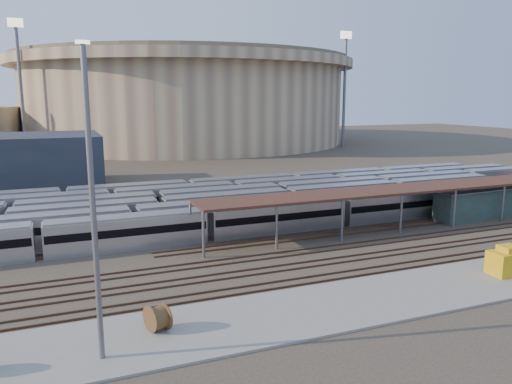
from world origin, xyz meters
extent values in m
plane|color=#383026|center=(0.00, 0.00, 0.00)|extent=(420.00, 420.00, 0.00)
cube|color=gray|center=(-5.00, -15.00, 0.10)|extent=(50.00, 9.00, 0.20)
cube|color=silver|center=(-5.60, 8.00, 1.80)|extent=(112.00, 2.90, 3.60)
cube|color=silver|center=(5.07, 12.20, 1.80)|extent=(112.00, 2.90, 3.60)
cube|color=silver|center=(-9.65, 16.40, 1.80)|extent=(112.00, 2.90, 3.60)
cube|color=silver|center=(9.68, 20.60, 1.80)|extent=(112.00, 2.90, 3.60)
cube|color=silver|center=(3.84, 24.80, 1.80)|extent=(112.00, 2.90, 3.60)
cube|color=silver|center=(-2.59, 29.00, 1.80)|extent=(112.00, 2.90, 3.60)
cylinder|color=slate|center=(-8.00, 1.30, 2.50)|extent=(0.30, 0.30, 5.00)
cylinder|color=slate|center=(-8.00, 6.70, 2.50)|extent=(0.30, 0.30, 5.00)
cylinder|color=slate|center=(0.57, 1.30, 2.50)|extent=(0.30, 0.30, 5.00)
cylinder|color=slate|center=(0.57, 6.70, 2.50)|extent=(0.30, 0.30, 5.00)
cylinder|color=slate|center=(9.14, 1.30, 2.50)|extent=(0.30, 0.30, 5.00)
cylinder|color=slate|center=(9.14, 6.70, 2.50)|extent=(0.30, 0.30, 5.00)
cylinder|color=slate|center=(17.71, 1.30, 2.50)|extent=(0.30, 0.30, 5.00)
cylinder|color=slate|center=(17.71, 6.70, 2.50)|extent=(0.30, 0.30, 5.00)
cylinder|color=slate|center=(26.29, 1.30, 2.50)|extent=(0.30, 0.30, 5.00)
cylinder|color=slate|center=(26.29, 6.70, 2.50)|extent=(0.30, 0.30, 5.00)
cylinder|color=slate|center=(34.86, 1.30, 2.50)|extent=(0.30, 0.30, 5.00)
cylinder|color=slate|center=(34.86, 6.70, 2.50)|extent=(0.30, 0.30, 5.00)
cube|color=#341915|center=(22.00, 4.00, 5.15)|extent=(60.00, 6.00, 0.30)
cube|color=#4C3323|center=(0.00, -1.75, 0.09)|extent=(170.00, 0.12, 0.18)
cube|color=#4C3323|center=(0.00, -0.25, 0.09)|extent=(170.00, 0.12, 0.18)
cube|color=#4C3323|center=(0.00, -5.75, 0.09)|extent=(170.00, 0.12, 0.18)
cube|color=#4C3323|center=(0.00, -4.25, 0.09)|extent=(170.00, 0.12, 0.18)
cube|color=#4C3323|center=(0.00, -9.75, 0.09)|extent=(170.00, 0.12, 0.18)
cube|color=#4C3323|center=(0.00, -8.25, 0.09)|extent=(170.00, 0.12, 0.18)
cylinder|color=tan|center=(25.00, 140.00, 14.00)|extent=(116.00, 116.00, 28.00)
cylinder|color=tan|center=(25.00, 140.00, 29.50)|extent=(124.00, 124.00, 3.00)
cylinder|color=brown|center=(25.00, 140.00, 31.75)|extent=(120.00, 120.00, 1.50)
cylinder|color=slate|center=(-30.00, 110.00, 18.00)|extent=(1.00, 1.00, 36.00)
cube|color=#FFF2CC|center=(-30.00, 110.00, 37.20)|extent=(4.00, 0.60, 2.40)
cylinder|color=slate|center=(70.00, 100.00, 18.00)|extent=(1.00, 1.00, 36.00)
cube|color=#FFF2CC|center=(70.00, 100.00, 37.20)|extent=(4.00, 0.60, 2.40)
cylinder|color=slate|center=(-10.00, 160.00, 18.00)|extent=(1.00, 1.00, 36.00)
cube|color=#FFF2CC|center=(-10.00, 160.00, 37.20)|extent=(4.00, 0.60, 2.40)
cube|color=#1F4D4C|center=(34.70, 4.00, 1.98)|extent=(17.15, 4.09, 3.97)
cylinder|color=brown|center=(-15.93, -14.28, 1.19)|extent=(1.72, 2.25, 1.99)
cylinder|color=slate|center=(-20.08, -16.76, 10.13)|extent=(0.36, 0.36, 19.86)
cube|color=#FFF2CC|center=(-20.08, -16.76, 20.16)|extent=(0.80, 0.31, 0.20)
cube|color=gold|center=(17.73, -14.92, 1.33)|extent=(3.68, 2.37, 2.25)
camera|label=1|loc=(-21.94, -48.44, 17.04)|focal=35.00mm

